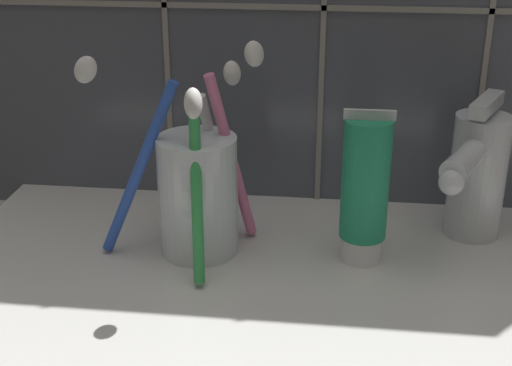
% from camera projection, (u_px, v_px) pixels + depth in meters
% --- Properties ---
extents(sink_counter, '(0.59, 0.30, 0.02)m').
position_uv_depth(sink_counter, '(292.00, 281.00, 0.59)').
color(sink_counter, silver).
rests_on(sink_counter, ground).
extents(toothbrush_cup, '(0.15, 0.14, 0.18)m').
position_uv_depth(toothbrush_cup, '(198.00, 189.00, 0.59)').
color(toothbrush_cup, silver).
rests_on(toothbrush_cup, sink_counter).
extents(toothpaste_tube, '(0.04, 0.04, 0.13)m').
position_uv_depth(toothpaste_tube, '(365.00, 189.00, 0.57)').
color(toothpaste_tube, white).
rests_on(toothpaste_tube, sink_counter).
extents(sink_faucet, '(0.07, 0.11, 0.13)m').
position_uv_depth(sink_faucet, '(476.00, 172.00, 0.61)').
color(sink_faucet, silver).
rests_on(sink_faucet, sink_counter).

